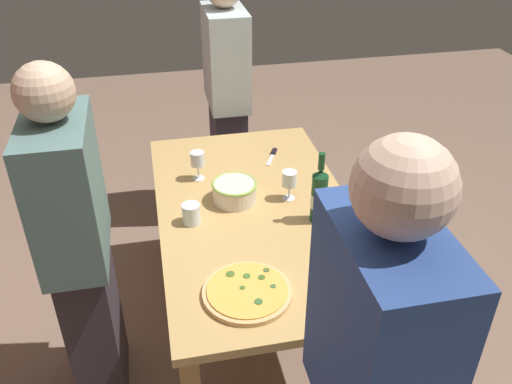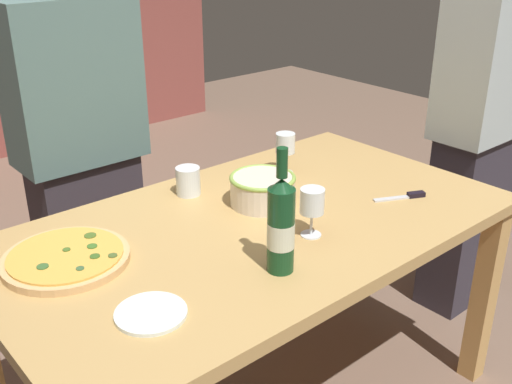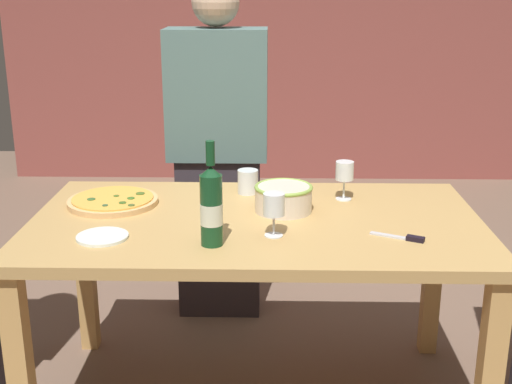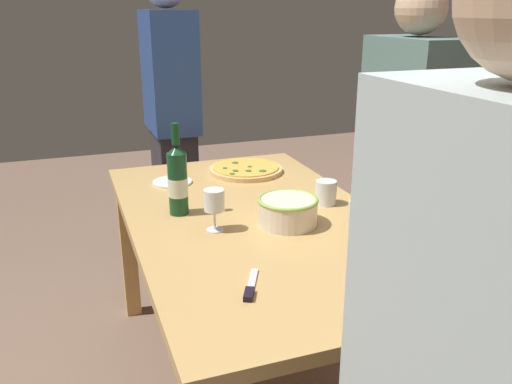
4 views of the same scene
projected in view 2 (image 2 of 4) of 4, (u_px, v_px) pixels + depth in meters
dining_table at (256, 248)px, 1.88m from camera, size 1.60×0.90×0.75m
pizza at (66, 258)px, 1.62m from camera, size 0.34×0.34×0.03m
serving_bowl at (263, 189)px, 1.94m from camera, size 0.21×0.21×0.10m
wine_bottle at (281, 225)px, 1.53m from camera, size 0.07×0.07×0.34m
wine_glass_near_pizza at (285, 144)px, 2.16m from camera, size 0.07×0.07×0.15m
wine_glass_by_bottle at (312, 204)px, 1.72m from camera, size 0.07×0.07×0.15m
cup_amber at (188, 181)px, 2.01m from camera, size 0.08×0.08×0.09m
side_plate at (151, 313)px, 1.40m from camera, size 0.17×0.17×0.01m
pizza_knife at (406, 196)px, 2.00m from camera, size 0.17×0.10×0.02m
person_guest_left at (81, 156)px, 2.25m from camera, size 0.45×0.24×1.58m
person_guest_right at (480, 131)px, 2.48m from camera, size 0.43×0.24×1.60m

